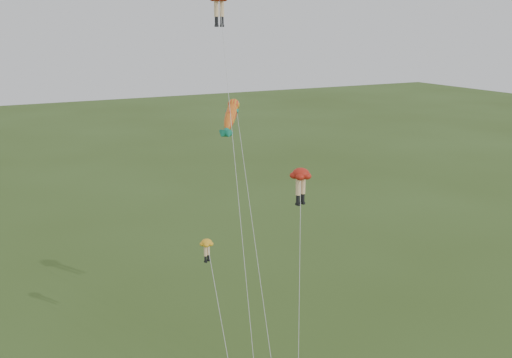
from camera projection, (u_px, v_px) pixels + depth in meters
name	position (u px, v px, depth m)	size (l,w,h in m)	color
legs_kite_red_high	(219.00, 5.00, 40.38)	(4.14, 13.21, 24.44)	#B11F12
legs_kite_red_mid	(301.00, 179.00, 37.91)	(4.07, 6.18, 12.93)	#B11F12
legs_kite_yellow	(208.00, 252.00, 36.56)	(1.84, 7.87, 8.76)	gold
fish_kite	(231.00, 116.00, 40.73)	(3.38, 12.02, 17.21)	orange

